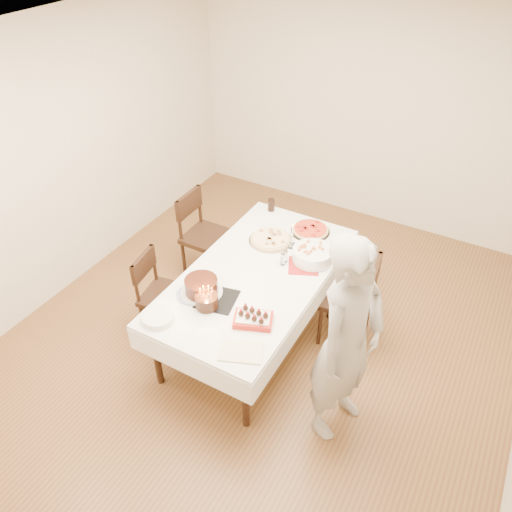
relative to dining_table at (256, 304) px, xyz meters
The scene contains 24 objects.
floor 0.40m from the dining_table, 29.44° to the left, with size 5.00×5.00×0.00m, color brown.
wall_back 2.75m from the dining_table, 87.46° to the left, with size 4.50×0.04×2.70m, color beige.
wall_front 2.63m from the dining_table, 87.33° to the right, with size 4.50×0.04×2.70m, color beige.
wall_left 2.35m from the dining_table, behind, with size 0.04×5.00×2.70m, color beige.
ceiling 2.33m from the dining_table, 29.44° to the left, with size 5.00×5.00×0.00m, color white.
dining_table is the anchor object (origin of this frame).
chair_right_savory 0.85m from the dining_table, 26.57° to the left, with size 0.49×0.49×0.95m, color black, non-canonical shape.
chair_left_savory 1.06m from the dining_table, 149.02° to the left, with size 0.50×0.50×0.98m, color black, non-canonical shape.
chair_left_dessert 0.85m from the dining_table, 153.20° to the right, with size 0.45×0.45×0.88m, color black, non-canonical shape.
person 1.29m from the dining_table, 26.53° to the right, with size 0.66×0.43×1.81m, color #A6A09C.
pizza_white 0.64m from the dining_table, 103.11° to the left, with size 0.43×0.43×0.04m, color beige.
pizza_pepperoni 0.93m from the dining_table, 79.56° to the left, with size 0.39×0.39×0.04m, color red.
red_placemat 0.58m from the dining_table, 42.61° to the left, with size 0.27×0.27×0.01m, color #B21E1E.
pasta_bowl 0.70m from the dining_table, 48.91° to the left, with size 0.37×0.37×0.12m, color white.
taper_candle 0.72m from the dining_table, 77.57° to the left, with size 0.06×0.06×0.28m, color white.
shaker_pair 0.51m from the dining_table, 56.27° to the left, with size 0.10×0.10×0.12m, color white, non-canonical shape.
cola_glass 1.14m from the dining_table, 110.74° to the left, with size 0.07×0.07×0.13m, color black.
layer_cake 0.69m from the dining_table, 121.34° to the right, with size 0.36×0.36×0.14m, color #37170D.
cake_board 0.61m from the dining_table, 103.91° to the right, with size 0.32×0.32×0.01m, color black.
birthday_cake 0.76m from the dining_table, 103.48° to the right, with size 0.19×0.19×0.17m, color #33190E.
strawberry_box 0.74m from the dining_table, 62.61° to the right, with size 0.30×0.20×0.08m, color #A71D13, non-canonical shape.
box_lid 1.00m from the dining_table, 67.37° to the right, with size 0.32×0.22×0.03m, color beige.
plate_stack 1.05m from the dining_table, 113.74° to the right, with size 0.26×0.26×0.05m, color white.
china_plate 0.72m from the dining_table, 122.39° to the right, with size 0.28×0.28×0.01m, color white.
Camera 1 is at (1.57, -3.05, 3.60)m, focal length 35.00 mm.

